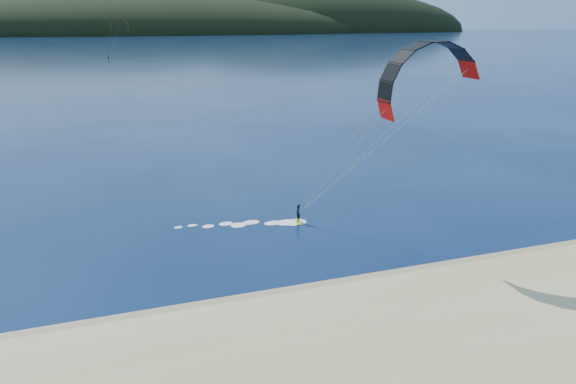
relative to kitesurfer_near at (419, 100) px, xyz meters
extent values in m
plane|color=#071535|center=(-13.30, -9.40, -11.11)|extent=(1800.00, 1800.00, 0.00)
cube|color=#937C55|center=(-13.30, -4.90, -11.06)|extent=(220.00, 2.50, 0.10)
ellipsoid|color=black|center=(-63.30, 710.60, -11.11)|extent=(840.00, 280.00, 110.00)
ellipsoid|color=black|center=(246.70, 750.60, -11.11)|extent=(600.00, 240.00, 140.00)
cube|color=#BFE61B|center=(-6.90, 6.06, -11.07)|extent=(0.63, 1.32, 0.07)
imported|color=black|center=(-6.90, 6.06, -10.26)|extent=(0.47, 0.63, 1.57)
cylinder|color=gray|center=(-3.08, 2.74, -4.75)|extent=(0.02, 0.02, 14.03)
cube|color=#BFE61B|center=(-32.82, 201.51, -11.06)|extent=(0.78, 1.57, 0.09)
imported|color=black|center=(-32.82, 201.51, -10.10)|extent=(0.87, 1.02, 1.85)
cylinder|color=gray|center=(-29.51, 199.00, -3.52)|extent=(0.02, 0.02, 14.53)
camera|label=1|loc=(-18.29, -28.53, 5.12)|focal=28.83mm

